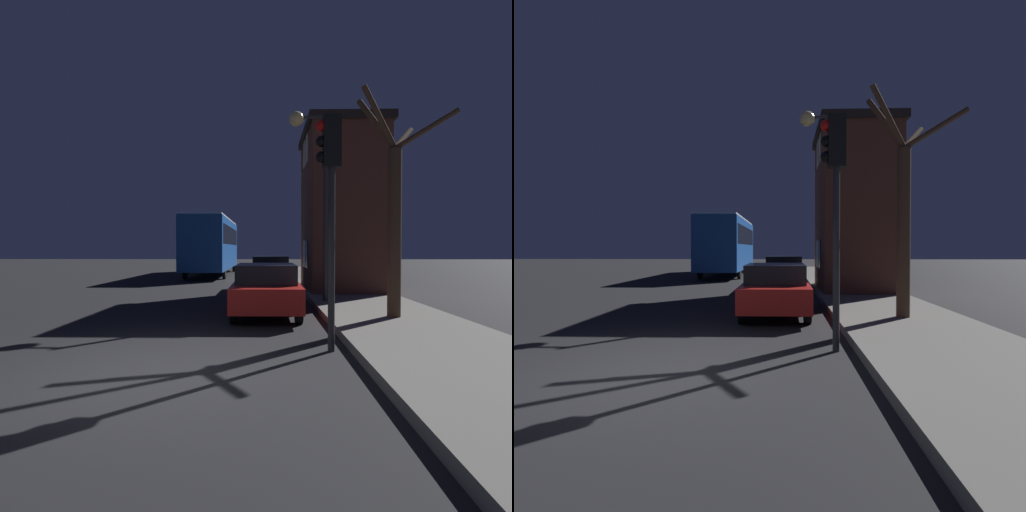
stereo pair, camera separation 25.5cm
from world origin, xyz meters
The scene contains 9 objects.
ground_plane centered at (0.00, 0.00, 0.00)m, with size 120.00×120.00×0.00m, color black.
sidewalk centered at (4.68, 0.00, 0.09)m, with size 3.12×60.00×0.18m.
brick_building centered at (4.73, 10.74, 3.42)m, with size 3.06×4.70×6.45m.
streetlamp centered at (3.10, 6.84, 4.36)m, with size 1.20×0.46×5.84m.
traffic_light centered at (2.77, 1.42, 2.95)m, with size 0.43×0.24×4.10m.
bare_tree centered at (4.71, 4.00, 2.77)m, with size 2.29×1.27×5.41m.
bus centered at (-1.87, 21.37, 2.23)m, with size 2.50×11.27×3.76m.
car_near_lane centered at (1.68, 5.22, 0.72)m, with size 1.73×4.01×1.38m.
car_mid_lane centered at (1.89, 12.17, 0.75)m, with size 1.71×4.15×1.45m.
Camera 2 is at (1.89, -5.54, 1.80)m, focal length 28.00 mm.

